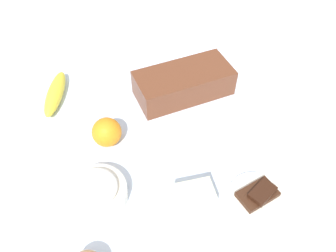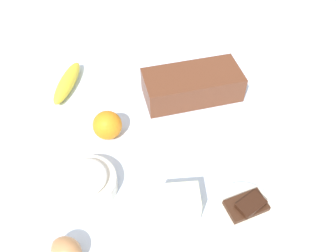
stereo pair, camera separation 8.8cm
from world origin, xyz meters
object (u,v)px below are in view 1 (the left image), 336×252
at_px(flour_bowl, 95,192).
at_px(banana, 55,93).
at_px(chocolate_plate, 257,196).
at_px(butter_block, 192,200).
at_px(orange_fruit, 107,132).
at_px(loaf_pan, 184,83).

xyz_separation_m(flour_bowl, banana, (-0.07, 0.37, -0.01)).
distance_m(banana, chocolate_plate, 0.63).
bearing_deg(chocolate_plate, butter_block, 173.18).
height_order(flour_bowl, butter_block, flour_bowl).
bearing_deg(orange_fruit, butter_block, -57.05).
bearing_deg(flour_bowl, butter_block, -20.56).
height_order(orange_fruit, butter_block, orange_fruit).
bearing_deg(flour_bowl, loaf_pan, 44.53).
xyz_separation_m(flour_bowl, butter_block, (0.20, -0.08, 0.00)).
bearing_deg(banana, chocolate_plate, -46.90).
relative_size(loaf_pan, orange_fruit, 3.85).
height_order(loaf_pan, orange_fruit, loaf_pan).
height_order(banana, orange_fruit, orange_fruit).
bearing_deg(butter_block, orange_fruit, 122.95).
distance_m(loaf_pan, flour_bowl, 0.42).
height_order(loaf_pan, flour_bowl, loaf_pan).
xyz_separation_m(orange_fruit, butter_block, (0.15, -0.24, -0.01)).
height_order(butter_block, chocolate_plate, butter_block).
bearing_deg(chocolate_plate, banana, 133.10).
relative_size(flour_bowl, butter_block, 1.60).
xyz_separation_m(loaf_pan, butter_block, (-0.09, -0.37, -0.01)).
xyz_separation_m(loaf_pan, orange_fruit, (-0.25, -0.13, -0.00)).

